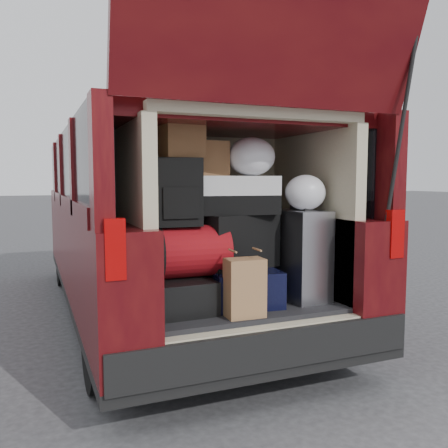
{
  "coord_description": "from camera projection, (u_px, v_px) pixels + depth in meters",
  "views": [
    {
      "loc": [
        -1.23,
        -2.63,
        1.36
      ],
      "look_at": [
        -0.07,
        0.2,
        1.07
      ],
      "focal_mm": 38.0,
      "sensor_mm": 36.0,
      "label": 1
    }
  ],
  "objects": [
    {
      "name": "load_floor",
      "position": [
        229.0,
        338.0,
        3.24
      ],
      "size": [
        1.24,
        1.05,
        0.55
      ],
      "primitive_type": "cube",
      "color": "black",
      "rests_on": "ground"
    },
    {
      "name": "minivan",
      "position": [
        167.0,
        225.0,
        4.64
      ],
      "size": [
        1.9,
        5.35,
        2.77
      ],
      "color": "black",
      "rests_on": "ground"
    },
    {
      "name": "plastic_bag_center",
      "position": [
        251.0,
        157.0,
        3.1
      ],
      "size": [
        0.33,
        0.31,
        0.25
      ],
      "primitive_type": "ellipsoid",
      "rotation": [
        0.0,
        0.0,
        -0.04
      ],
      "color": "white",
      "rests_on": "twotone_duffel"
    },
    {
      "name": "plastic_bag_right",
      "position": [
        305.0,
        193.0,
        3.12
      ],
      "size": [
        0.31,
        0.3,
        0.23
      ],
      "primitive_type": "ellipsoid",
      "rotation": [
        0.0,
        0.0,
        0.19
      ],
      "color": "white",
      "rests_on": "silver_roller"
    },
    {
      "name": "twotone_duffel",
      "position": [
        234.0,
        195.0,
        3.07
      ],
      "size": [
        0.58,
        0.35,
        0.25
      ],
      "primitive_type": "cube",
      "rotation": [
        0.0,
        0.0,
        -0.13
      ],
      "color": "silver",
      "rests_on": "black_soft_case"
    },
    {
      "name": "grocery_sack_upper",
      "position": [
        208.0,
        159.0,
        3.05
      ],
      "size": [
        0.25,
        0.21,
        0.22
      ],
      "primitive_type": "cube",
      "rotation": [
        0.0,
        0.0,
        0.15
      ],
      "color": "brown",
      "rests_on": "twotone_duffel"
    },
    {
      "name": "backpack",
      "position": [
        177.0,
        192.0,
        2.86
      ],
      "size": [
        0.3,
        0.19,
        0.41
      ],
      "primitive_type": "cube",
      "rotation": [
        0.0,
        0.0,
        -0.07
      ],
      "color": "black",
      "rests_on": "red_duffel"
    },
    {
      "name": "grocery_sack_lower",
      "position": [
        181.0,
        140.0,
        2.89
      ],
      "size": [
        0.26,
        0.22,
        0.22
      ],
      "primitive_type": "cube",
      "rotation": [
        0.0,
        0.0,
        0.1
      ],
      "color": "brown",
      "rests_on": "backpack"
    },
    {
      "name": "silver_roller",
      "position": [
        301.0,
        255.0,
        3.19
      ],
      "size": [
        0.27,
        0.41,
        0.6
      ],
      "primitive_type": "cube",
      "rotation": [
        0.0,
        0.0,
        0.05
      ],
      "color": "silver",
      "rests_on": "load_floor"
    },
    {
      "name": "red_duffel",
      "position": [
        187.0,
        251.0,
        2.93
      ],
      "size": [
        0.5,
        0.34,
        0.32
      ],
      "primitive_type": "cube",
      "rotation": [
        0.0,
        0.0,
        -0.04
      ],
      "color": "maroon",
      "rests_on": "black_hardshell"
    },
    {
      "name": "ground",
      "position": [
        246.0,
        393.0,
        3.02
      ],
      "size": [
        80.0,
        80.0,
        0.0
      ],
      "primitive_type": "plane",
      "color": "#313133",
      "rests_on": "ground"
    },
    {
      "name": "black_soft_case",
      "position": [
        237.0,
        240.0,
        3.12
      ],
      "size": [
        0.54,
        0.39,
        0.35
      ],
      "primitive_type": "cube",
      "rotation": [
        0.0,
        0.0,
        0.21
      ],
      "color": "black",
      "rests_on": "navy_hardshell"
    },
    {
      "name": "black_hardshell",
      "position": [
        177.0,
        293.0,
        2.94
      ],
      "size": [
        0.38,
        0.52,
        0.2
      ],
      "primitive_type": "cube",
      "rotation": [
        0.0,
        0.0,
        0.03
      ],
      "color": "black",
      "rests_on": "load_floor"
    },
    {
      "name": "navy_hardshell",
      "position": [
        240.0,
        285.0,
        3.11
      ],
      "size": [
        0.48,
        0.57,
        0.23
      ],
      "primitive_type": "cube",
      "rotation": [
        0.0,
        0.0,
        -0.1
      ],
      "color": "black",
      "rests_on": "load_floor"
    },
    {
      "name": "kraft_bag",
      "position": [
        245.0,
        288.0,
        2.78
      ],
      "size": [
        0.23,
        0.15,
        0.35
      ],
      "primitive_type": "cube",
      "rotation": [
        0.0,
        0.0,
        -0.04
      ],
      "color": "#A77C4B",
      "rests_on": "load_floor"
    }
  ]
}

